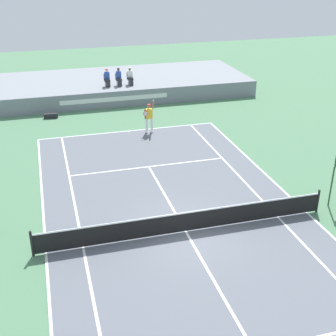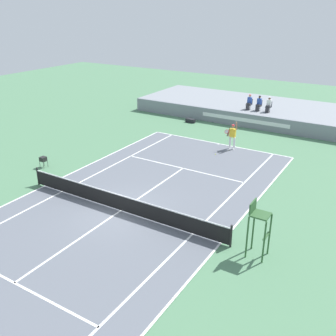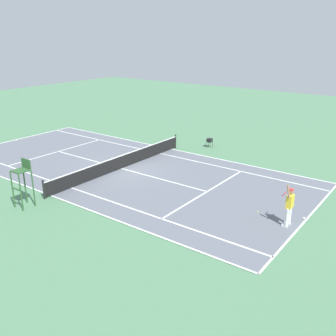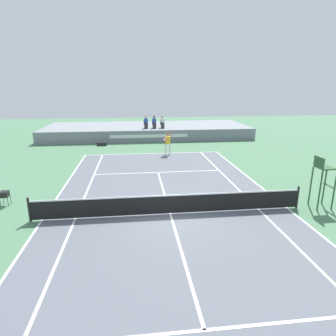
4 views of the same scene
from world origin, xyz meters
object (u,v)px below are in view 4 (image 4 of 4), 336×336
at_px(tennis_ball, 164,160).
at_px(equipment_bag, 102,144).
at_px(spectator_seated_1, 154,122).
at_px(ball_hopper, 4,194).
at_px(spectator_seated_0, 146,123).
at_px(tennis_player, 168,143).
at_px(umpire_chair, 323,175).
at_px(spectator_seated_2, 162,122).

height_order(tennis_ball, equipment_bag, equipment_bag).
relative_size(spectator_seated_1, equipment_bag, 1.38).
relative_size(spectator_seated_1, tennis_ball, 18.60).
bearing_deg(tennis_ball, ball_hopper, -137.38).
bearing_deg(spectator_seated_0, tennis_player, -78.38).
height_order(tennis_ball, ball_hopper, ball_hopper).
relative_size(spectator_seated_0, umpire_chair, 0.52).
height_order(spectator_seated_2, tennis_ball, spectator_seated_2).
height_order(spectator_seated_0, spectator_seated_1, same).
relative_size(spectator_seated_0, ball_hopper, 1.81).
relative_size(spectator_seated_0, tennis_player, 0.61).
distance_m(tennis_ball, equipment_bag, 8.06).
bearing_deg(spectator_seated_2, ball_hopper, -119.18).
height_order(spectator_seated_1, umpire_chair, spectator_seated_1).
bearing_deg(equipment_bag, ball_hopper, -102.79).
distance_m(spectator_seated_0, spectator_seated_1, 0.87).
relative_size(tennis_ball, equipment_bag, 0.07).
bearing_deg(tennis_player, spectator_seated_2, 87.79).
relative_size(tennis_player, ball_hopper, 2.98).
distance_m(tennis_ball, ball_hopper, 11.46).
bearing_deg(equipment_bag, tennis_player, -37.58).
relative_size(spectator_seated_1, tennis_player, 0.61).
distance_m(umpire_chair, equipment_bag, 19.65).
relative_size(umpire_chair, ball_hopper, 3.49).
height_order(spectator_seated_2, umpire_chair, spectator_seated_2).
xyz_separation_m(spectator_seated_1, spectator_seated_2, (0.85, 0.00, 0.00)).
height_order(spectator_seated_1, spectator_seated_2, same).
bearing_deg(tennis_player, equipment_bag, 142.42).
xyz_separation_m(tennis_ball, equipment_bag, (-5.28, 6.10, 0.13)).
xyz_separation_m(umpire_chair, ball_hopper, (-14.73, 1.96, -0.98)).
distance_m(spectator_seated_2, umpire_chair, 19.23).
distance_m(spectator_seated_2, tennis_ball, 8.91).
bearing_deg(spectator_seated_2, spectator_seated_0, 180.00).
relative_size(spectator_seated_1, ball_hopper, 1.81).
xyz_separation_m(spectator_seated_1, tennis_ball, (0.09, -8.70, -1.77)).
bearing_deg(spectator_seated_0, tennis_ball, -83.73).
relative_size(spectator_seated_2, tennis_ball, 18.60).
xyz_separation_m(tennis_ball, umpire_chair, (6.31, -9.71, 1.52)).
relative_size(spectator_seated_2, tennis_player, 0.61).
bearing_deg(umpire_chair, spectator_seated_1, 109.18).
distance_m(spectator_seated_0, ball_hopper, 18.11).
xyz_separation_m(spectator_seated_1, tennis_player, (0.58, -7.05, -0.81)).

